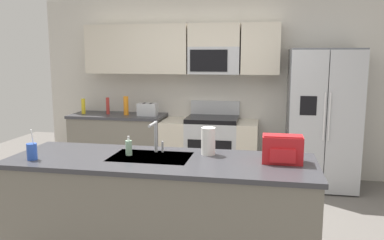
{
  "coord_description": "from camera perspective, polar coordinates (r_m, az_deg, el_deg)",
  "views": [
    {
      "loc": [
        0.78,
        -3.6,
        1.76
      ],
      "look_at": [
        -0.02,
        0.6,
        1.05
      ],
      "focal_mm": 36.45,
      "sensor_mm": 36.0,
      "label": 1
    }
  ],
  "objects": [
    {
      "name": "backpack",
      "position": [
        3.24,
        13.09,
        -4.07
      ],
      "size": [
        0.32,
        0.22,
        0.23
      ],
      "color": "red",
      "rests_on": "island_counter"
    },
    {
      "name": "pepper_mill",
      "position": [
        5.92,
        -12.22,
        2.05
      ],
      "size": [
        0.05,
        0.05,
        0.25
      ],
      "primitive_type": "cylinder",
      "color": "#B2332D",
      "rests_on": "back_counter"
    },
    {
      "name": "back_counter",
      "position": [
        5.96,
        -10.65,
        -3.44
      ],
      "size": [
        1.38,
        0.63,
        0.9
      ],
      "color": "slate",
      "rests_on": "ground"
    },
    {
      "name": "sink_faucet",
      "position": [
        3.48,
        -5.34,
        -2.09
      ],
      "size": [
        0.09,
        0.21,
        0.28
      ],
      "color": "#B7BABF",
      "rests_on": "island_counter"
    },
    {
      "name": "kitchen_wall_unit",
      "position": [
        5.77,
        1.61,
        6.55
      ],
      "size": [
        5.2,
        0.43,
        2.6
      ],
      "color": "beige",
      "rests_on": "ground"
    },
    {
      "name": "range_oven",
      "position": [
        5.62,
        2.61,
        -4.16
      ],
      "size": [
        1.36,
        0.61,
        1.1
      ],
      "color": "#B7BABF",
      "rests_on": "ground"
    },
    {
      "name": "toaster",
      "position": [
        5.66,
        -6.52,
        1.54
      ],
      "size": [
        0.28,
        0.16,
        0.18
      ],
      "color": "#B7BABF",
      "rests_on": "back_counter"
    },
    {
      "name": "bottle_orange",
      "position": [
        5.77,
        -9.63,
        2.09
      ],
      "size": [
        0.07,
        0.07,
        0.27
      ],
      "primitive_type": "cylinder",
      "color": "orange",
      "rests_on": "back_counter"
    },
    {
      "name": "drink_cup_blue",
      "position": [
        3.51,
        -22.37,
        -4.27
      ],
      "size": [
        0.08,
        0.08,
        0.26
      ],
      "color": "blue",
      "rests_on": "island_counter"
    },
    {
      "name": "paper_towel_roll",
      "position": [
        3.41,
        2.39,
        -3.1
      ],
      "size": [
        0.12,
        0.12,
        0.24
      ],
      "primitive_type": "cylinder",
      "color": "white",
      "rests_on": "island_counter"
    },
    {
      "name": "island_counter",
      "position": [
        3.45,
        -4.56,
        -12.83
      ],
      "size": [
        2.59,
        0.86,
        0.9
      ],
      "color": "slate",
      "rests_on": "ground"
    },
    {
      "name": "ground_plane",
      "position": [
        4.08,
        -1.29,
        -16.11
      ],
      "size": [
        9.0,
        9.0,
        0.0
      ],
      "primitive_type": "plane",
      "color": "#66605B",
      "rests_on": "ground"
    },
    {
      "name": "bottle_yellow",
      "position": [
        6.04,
        -15.61,
        1.96
      ],
      "size": [
        0.06,
        0.06,
        0.23
      ],
      "primitive_type": "cylinder",
      "color": "yellow",
      "rests_on": "back_counter"
    },
    {
      "name": "refrigerator",
      "position": [
        5.45,
        18.51,
        0.11
      ],
      "size": [
        0.9,
        0.76,
        1.85
      ],
      "color": "#4C4F54",
      "rests_on": "ground"
    },
    {
      "name": "soap_dispenser",
      "position": [
        3.44,
        -9.24,
        -4.0
      ],
      "size": [
        0.06,
        0.06,
        0.17
      ],
      "color": "#A5D8B2",
      "rests_on": "island_counter"
    }
  ]
}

